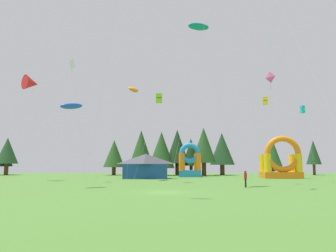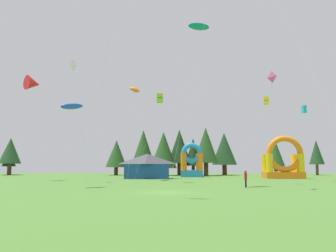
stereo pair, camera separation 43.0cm
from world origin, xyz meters
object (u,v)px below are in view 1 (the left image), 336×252
at_px(kite_orange_parafoil, 134,90).
at_px(kite_cyan_box, 302,110).
at_px(person_left_edge, 245,177).
at_px(kite_red_delta, 31,83).
at_px(festival_tent, 146,166).
at_px(kite_teal_parafoil, 199,27).
at_px(kite_yellow_box, 265,101).
at_px(kite_pink_diamond, 270,78).
at_px(kite_blue_parafoil, 71,106).
at_px(inflatable_red_slide, 281,163).
at_px(inflatable_blue_arch, 190,165).
at_px(kite_lime_box, 159,98).
at_px(kite_white_diamond, 71,65).

xyz_separation_m(kite_orange_parafoil, kite_cyan_box, (24.75, -2.22, -3.62)).
relative_size(kite_orange_parafoil, person_left_edge, 8.41).
bearing_deg(kite_red_delta, festival_tent, 23.80).
relative_size(kite_red_delta, kite_orange_parafoil, 1.07).
xyz_separation_m(kite_teal_parafoil, kite_orange_parafoil, (-9.30, 13.58, -4.22)).
bearing_deg(kite_teal_parafoil, kite_yellow_box, 27.96).
height_order(kite_pink_diamond, person_left_edge, kite_pink_diamond).
height_order(kite_blue_parafoil, kite_cyan_box, kite_cyan_box).
bearing_deg(kite_yellow_box, kite_cyan_box, 44.44).
xyz_separation_m(kite_yellow_box, inflatable_red_slide, (6.40, 15.79, -7.69)).
bearing_deg(kite_red_delta, inflatable_blue_arch, 31.90).
height_order(person_left_edge, inflatable_blue_arch, inflatable_blue_arch).
xyz_separation_m(kite_cyan_box, inflatable_red_slide, (-0.62, 8.90, -7.69)).
bearing_deg(inflatable_red_slide, festival_tent, -176.77).
height_order(kite_pink_diamond, inflatable_blue_arch, kite_pink_diamond).
bearing_deg(kite_lime_box, kite_white_diamond, 175.96).
bearing_deg(kite_orange_parafoil, kite_blue_parafoil, -105.25).
height_order(kite_teal_parafoil, kite_pink_diamond, kite_teal_parafoil).
bearing_deg(kite_lime_box, festival_tent, 104.00).
bearing_deg(kite_cyan_box, kite_yellow_box, -135.56).
relative_size(kite_white_diamond, inflatable_red_slide, 2.39).
distance_m(kite_white_diamond, inflatable_red_slide, 36.99).
relative_size(kite_red_delta, kite_cyan_box, 1.46).
height_order(kite_yellow_box, person_left_edge, kite_yellow_box).
relative_size(kite_lime_box, kite_pink_diamond, 0.71).
relative_size(inflatable_red_slide, festival_tent, 1.00).
relative_size(kite_teal_parafoil, kite_white_diamond, 1.10).
xyz_separation_m(kite_teal_parafoil, kite_pink_diamond, (11.97, 15.26, -2.19)).
relative_size(kite_pink_diamond, person_left_edge, 9.52).
bearing_deg(kite_white_diamond, kite_yellow_box, -8.30).
relative_size(kite_teal_parafoil, festival_tent, 2.65).
xyz_separation_m(kite_cyan_box, person_left_edge, (-10.94, -13.37, -9.13)).
xyz_separation_m(kite_white_diamond, kite_cyan_box, (32.84, 3.12, -5.93)).
distance_m(kite_yellow_box, kite_white_diamond, 26.76).
bearing_deg(person_left_edge, kite_pink_diamond, -173.62).
bearing_deg(kite_orange_parafoil, kite_pink_diamond, 4.51).
bearing_deg(inflatable_red_slide, kite_pink_diamond, -119.73).
bearing_deg(inflatable_blue_arch, inflatable_red_slide, -22.88).
bearing_deg(kite_blue_parafoil, kite_orange_parafoil, 74.75).
distance_m(kite_cyan_box, person_left_edge, 19.54).
xyz_separation_m(kite_lime_box, kite_blue_parafoil, (-8.67, -9.74, -2.69)).
relative_size(kite_yellow_box, kite_pink_diamond, 0.64).
bearing_deg(kite_orange_parafoil, inflatable_blue_arch, 55.68).
bearing_deg(kite_teal_parafoil, kite_white_diamond, 154.64).
bearing_deg(kite_pink_diamond, inflatable_red_slide, 60.27).
bearing_deg(kite_lime_box, kite_teal_parafoil, -55.94).
bearing_deg(festival_tent, kite_lime_box, -76.00).
distance_m(kite_orange_parafoil, kite_pink_diamond, 21.44).
bearing_deg(festival_tent, kite_red_delta, -156.20).
relative_size(kite_orange_parafoil, inflatable_blue_arch, 2.32).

